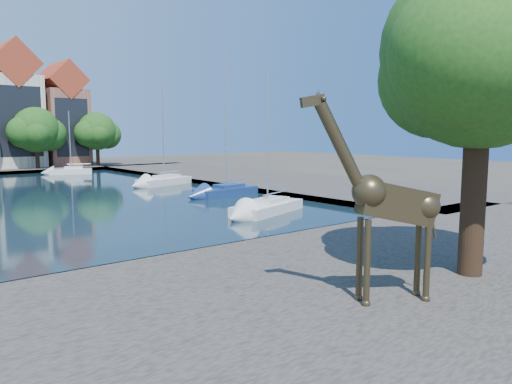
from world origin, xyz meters
TOP-DOWN VIEW (x-y plane):
  - ground at (0.00, 0.00)m, footprint 160.00×160.00m
  - water_basin at (0.00, 24.00)m, footprint 38.00×50.00m
  - near_quay at (0.00, -7.00)m, footprint 50.00×14.00m
  - right_quay at (25.00, 24.00)m, footprint 14.00×52.00m
  - plane_tree at (7.62, -9.01)m, footprint 8.32×6.40m
  - townhouse_east_mid at (8.50, 55.99)m, footprint 6.43×9.18m
  - townhouse_east_end at (15.00, 55.99)m, footprint 5.44×9.18m
  - far_tree_east at (10.11, 50.49)m, footprint 7.54×5.80m
  - far_tree_far_east at (18.09, 50.49)m, footprint 6.76×5.20m
  - giraffe_statue at (3.03, -8.81)m, footprint 3.81×2.17m
  - sailboat_right_a at (12.00, 6.91)m, footprint 6.27×3.89m
  - sailboat_right_b at (15.00, 15.70)m, footprint 5.76×2.66m
  - sailboat_right_c at (15.00, 26.06)m, footprint 6.12×3.62m
  - sailboat_right_d at (12.00, 43.82)m, footprint 5.07×3.44m

SIDE VIEW (x-z plane):
  - ground at x=0.00m, z-range 0.00..0.00m
  - water_basin at x=0.00m, z-range 0.00..0.08m
  - near_quay at x=0.00m, z-range 0.00..0.50m
  - right_quay at x=25.00m, z-range 0.00..0.50m
  - sailboat_right_a at x=12.00m, z-range -3.81..4.95m
  - sailboat_right_d at x=12.00m, z-range -3.21..4.39m
  - sailboat_right_c at x=15.00m, z-range -4.22..5.42m
  - sailboat_right_b at x=15.00m, z-range -5.20..6.41m
  - giraffe_statue at x=3.03m, z-range 0.45..6.25m
  - far_tree_far_east at x=18.09m, z-range 1.40..8.76m
  - far_tree_east at x=10.11m, z-range 1.32..9.16m
  - townhouse_east_end at x=15.00m, z-range -0.11..14.32m
  - plane_tree at x=7.62m, z-range 2.36..12.98m
  - townhouse_east_mid at x=8.50m, z-range -0.22..16.43m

